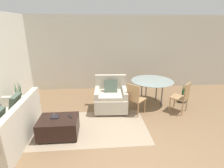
# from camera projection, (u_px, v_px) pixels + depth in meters

# --- Properties ---
(ground_plane) EXTENTS (20.00, 20.00, 0.00)m
(ground_plane) POSITION_uv_depth(u_px,v_px,m) (125.00, 154.00, 3.41)
(ground_plane) COLOR brown
(wall_back) EXTENTS (12.00, 0.06, 2.75)m
(wall_back) POSITION_uv_depth(u_px,v_px,m) (110.00, 53.00, 6.62)
(wall_back) COLOR beige
(wall_back) RESTS_ON ground_plane
(area_rug) EXTENTS (2.88, 1.61, 0.01)m
(area_rug) POSITION_uv_depth(u_px,v_px,m) (88.00, 127.00, 4.32)
(area_rug) COLOR gray
(area_rug) RESTS_ON ground_plane
(couch) EXTENTS (0.94, 1.89, 0.92)m
(couch) POSITION_uv_depth(u_px,v_px,m) (8.00, 129.00, 3.70)
(couch) COLOR beige
(couch) RESTS_ON ground_plane
(armchair) EXTENTS (0.96, 0.91, 0.98)m
(armchair) POSITION_uv_depth(u_px,v_px,m) (111.00, 98.00, 5.12)
(armchair) COLOR beige
(armchair) RESTS_ON ground_plane
(ottoman) EXTENTS (0.86, 0.64, 0.43)m
(ottoman) POSITION_uv_depth(u_px,v_px,m) (59.00, 126.00, 3.93)
(ottoman) COLOR black
(ottoman) RESTS_ON ground_plane
(book_stack) EXTENTS (0.18, 0.14, 0.02)m
(book_stack) POSITION_uv_depth(u_px,v_px,m) (55.00, 117.00, 3.91)
(book_stack) COLOR black
(book_stack) RESTS_ON ottoman
(tv_remote_primary) EXTENTS (0.12, 0.14, 0.01)m
(tv_remote_primary) POSITION_uv_depth(u_px,v_px,m) (70.00, 117.00, 3.94)
(tv_remote_primary) COLOR black
(tv_remote_primary) RESTS_ON ottoman
(tv_remote_secondary) EXTENTS (0.05, 0.16, 0.01)m
(tv_remote_secondary) POSITION_uv_depth(u_px,v_px,m) (54.00, 115.00, 4.00)
(tv_remote_secondary) COLOR #333338
(tv_remote_secondary) RESTS_ON ottoman
(potted_plant) EXTENTS (0.34, 0.34, 1.02)m
(potted_plant) POSITION_uv_depth(u_px,v_px,m) (21.00, 104.00, 5.02)
(potted_plant) COLOR #333338
(potted_plant) RESTS_ON ground_plane
(dining_table) EXTENTS (1.30, 1.30, 0.76)m
(dining_table) POSITION_uv_depth(u_px,v_px,m) (152.00, 83.00, 5.45)
(dining_table) COLOR #8C9E99
(dining_table) RESTS_ON ground_plane
(dining_chair_near_left) EXTENTS (0.59, 0.59, 0.90)m
(dining_chair_near_left) POSITION_uv_depth(u_px,v_px,m) (135.00, 97.00, 4.80)
(dining_chair_near_left) COLOR tan
(dining_chair_near_left) RESTS_ON ground_plane
(dining_chair_near_right) EXTENTS (0.59, 0.59, 0.90)m
(dining_chair_near_right) POSITION_uv_depth(u_px,v_px,m) (183.00, 96.00, 4.91)
(dining_chair_near_right) COLOR tan
(dining_chair_near_right) RESTS_ON ground_plane
(potted_plant_small) EXTENTS (0.24, 0.24, 0.64)m
(potted_plant_small) POSITION_uv_depth(u_px,v_px,m) (183.00, 97.00, 5.68)
(potted_plant_small) COLOR #333338
(potted_plant_small) RESTS_ON ground_plane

